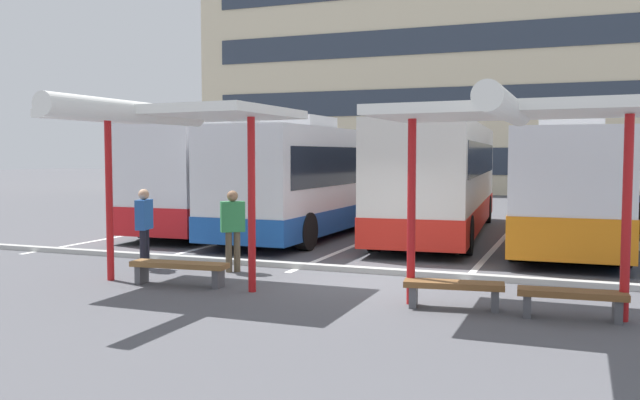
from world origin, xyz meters
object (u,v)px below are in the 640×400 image
coach_bus_3 (569,187)px  waiting_passenger_1 (233,224)px  coach_bus_2 (441,179)px  waiting_passenger_0 (144,222)px  bench_0 (179,268)px  waiting_shelter_1 (513,115)px  bench_2 (572,298)px  waiting_shelter_0 (168,118)px  coach_bus_0 (247,176)px  coach_bus_1 (317,180)px  bench_1 (454,289)px

coach_bus_3 → waiting_passenger_1: (-6.60, -7.36, -0.57)m
coach_bus_2 → waiting_passenger_0: (-4.84, -8.59, -0.72)m
waiting_passenger_1 → bench_0: bearing=-98.5°
waiting_shelter_1 → waiting_passenger_0: size_ratio=2.75×
coach_bus_2 → coach_bus_3: bearing=-13.3°
waiting_passenger_0 → bench_2: bearing=-9.6°
waiting_shelter_0 → waiting_shelter_1: 6.16m
waiting_passenger_0 → waiting_shelter_0: bearing=-43.3°
coach_bus_0 → bench_0: 11.11m
coach_bus_0 → coach_bus_1: coach_bus_0 is taller
waiting_shelter_0 → waiting_passenger_0: (-1.75, 1.65, -2.16)m
coach_bus_0 → coach_bus_3: coach_bus_0 is taller
coach_bus_3 → waiting_shelter_1: (-0.69, -9.30, 1.53)m
coach_bus_2 → bench_0: size_ratio=5.97×
bench_0 → bench_2: bearing=-1.2°
coach_bus_1 → bench_1: bearing=-56.7°
coach_bus_0 → waiting_passenger_1: 9.60m
coach_bus_3 → bench_1: (-1.59, -9.13, -1.25)m
coach_bus_3 → waiting_passenger_1: coach_bus_3 is taller
coach_bus_0 → waiting_passenger_1: (4.10, -8.65, -0.70)m
waiting_shelter_0 → bench_1: waiting_shelter_0 is taller
waiting_shelter_0 → waiting_shelter_1: bearing=0.5°
coach_bus_0 → coach_bus_2: size_ratio=1.06×
coach_bus_1 → waiting_shelter_1: size_ratio=2.22×
coach_bus_0 → bench_1: (9.10, -10.42, -1.39)m
waiting_shelter_0 → bench_0: size_ratio=2.51×
bench_0 → bench_1: (5.26, -0.09, -0.01)m
coach_bus_3 → bench_2: 9.28m
coach_bus_2 → coach_bus_3: (3.76, -0.89, -0.16)m
coach_bus_3 → waiting_passenger_0: 11.56m
coach_bus_1 → waiting_shelter_1: coach_bus_1 is taller
bench_0 → bench_1: same height
waiting_shelter_1 → waiting_passenger_1: (-5.91, 1.93, -2.09)m
coach_bus_1 → bench_2: coach_bus_1 is taller
coach_bus_0 → waiting_shelter_0: (3.84, -10.64, 1.46)m
coach_bus_1 → bench_0: coach_bus_1 is taller
coach_bus_2 → waiting_passenger_1: size_ratio=6.68×
bench_0 → waiting_shelter_1: bearing=-2.3°
bench_0 → waiting_passenger_1: 1.83m
coach_bus_3 → waiting_passenger_0: coach_bus_3 is taller
coach_bus_0 → coach_bus_3: (10.69, -1.29, -0.14)m
coach_bus_0 → coach_bus_2: (6.94, -0.40, 0.03)m
waiting_shelter_1 → waiting_passenger_0: waiting_shelter_1 is taller
coach_bus_0 → waiting_shelter_1: 14.63m
bench_1 → bench_0: bearing=179.0°
waiting_shelter_1 → bench_2: (0.90, 0.10, -2.78)m
waiting_shelter_0 → bench_0: bearing=90.0°
coach_bus_0 → bench_1: bearing=-48.9°
bench_1 → waiting_shelter_1: bearing=-10.2°
bench_0 → waiting_passenger_0: 2.31m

